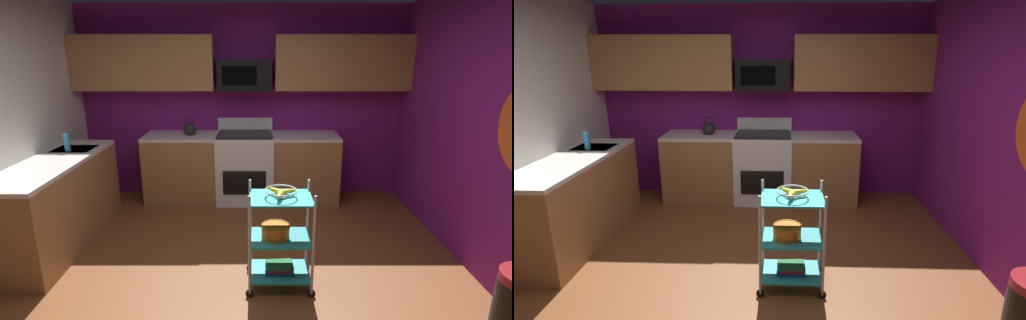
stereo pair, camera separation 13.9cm
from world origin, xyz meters
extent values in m
cube|color=brown|center=(0.00, 0.00, -0.02)|extent=(4.40, 4.80, 0.04)
cube|color=#751970|center=(0.00, 2.43, 1.30)|extent=(4.52, 0.06, 2.60)
cube|color=#9E6B3D|center=(0.00, 2.10, 0.44)|extent=(2.59, 0.60, 0.88)
cube|color=silver|center=(0.00, 2.10, 0.90)|extent=(2.59, 0.60, 0.04)
cube|color=#9E6B3D|center=(-1.90, 0.85, 0.44)|extent=(0.60, 1.90, 0.88)
cube|color=silver|center=(-1.90, 0.85, 0.90)|extent=(0.60, 1.90, 0.04)
cube|color=#B7BABC|center=(-1.90, 1.35, 0.84)|extent=(0.44, 0.36, 0.16)
cube|color=white|center=(0.04, 2.10, 0.46)|extent=(0.76, 0.64, 0.92)
cube|color=black|center=(0.04, 1.78, 0.35)|extent=(0.56, 0.01, 0.32)
cube|color=white|center=(0.04, 2.39, 1.01)|extent=(0.76, 0.06, 0.18)
cube|color=black|center=(0.04, 2.10, 0.93)|extent=(0.72, 0.60, 0.02)
cube|color=#9E6B3D|center=(-1.28, 2.23, 1.85)|extent=(1.84, 0.33, 0.70)
cube|color=#9E6B3D|center=(1.32, 2.23, 1.85)|extent=(1.76, 0.33, 0.70)
cube|color=black|center=(0.04, 2.21, 1.70)|extent=(0.70, 0.38, 0.40)
cube|color=black|center=(-0.02, 2.02, 1.70)|extent=(0.44, 0.01, 0.24)
cylinder|color=silver|center=(0.14, -0.12, 0.47)|extent=(0.02, 0.02, 0.88)
cylinder|color=black|center=(0.14, -0.12, 0.04)|extent=(0.07, 0.02, 0.07)
cylinder|color=silver|center=(0.66, -0.12, 0.47)|extent=(0.02, 0.02, 0.88)
cylinder|color=black|center=(0.66, -0.12, 0.04)|extent=(0.07, 0.02, 0.07)
cylinder|color=silver|center=(0.14, 0.27, 0.47)|extent=(0.02, 0.02, 0.88)
cylinder|color=black|center=(0.14, 0.27, 0.04)|extent=(0.07, 0.02, 0.07)
cylinder|color=silver|center=(0.66, 0.27, 0.47)|extent=(0.02, 0.02, 0.88)
cylinder|color=black|center=(0.66, 0.27, 0.04)|extent=(0.07, 0.02, 0.07)
cube|color=teal|center=(0.40, 0.07, 0.12)|extent=(0.52, 0.39, 0.02)
cube|color=teal|center=(0.40, 0.07, 0.45)|extent=(0.52, 0.39, 0.02)
cube|color=teal|center=(0.40, 0.07, 0.82)|extent=(0.52, 0.39, 0.02)
torus|color=silver|center=(0.40, 0.07, 0.89)|extent=(0.27, 0.27, 0.01)
cylinder|color=silver|center=(0.40, 0.07, 0.84)|extent=(0.12, 0.12, 0.02)
ellipsoid|color=yellow|center=(0.45, 0.09, 0.87)|extent=(0.17, 0.09, 0.04)
ellipsoid|color=yellow|center=(0.36, 0.11, 0.87)|extent=(0.15, 0.14, 0.04)
ellipsoid|color=yellow|center=(0.39, 0.02, 0.87)|extent=(0.08, 0.17, 0.04)
cylinder|color=orange|center=(0.36, 0.07, 0.51)|extent=(0.24, 0.24, 0.11)
torus|color=orange|center=(0.36, 0.07, 0.57)|extent=(0.25, 0.25, 0.01)
cube|color=#1E4C8C|center=(0.40, 0.07, 0.14)|extent=(0.25, 0.18, 0.02)
cube|color=#B22626|center=(0.40, 0.07, 0.17)|extent=(0.22, 0.17, 0.02)
cube|color=#26723F|center=(0.40, 0.07, 0.19)|extent=(0.24, 0.17, 0.03)
sphere|color=black|center=(-0.69, 2.10, 0.99)|extent=(0.18, 0.18, 0.18)
sphere|color=black|center=(-0.69, 2.10, 1.08)|extent=(0.03, 0.03, 0.03)
cone|color=black|center=(-0.61, 2.10, 1.01)|extent=(0.09, 0.04, 0.06)
torus|color=black|center=(-0.69, 2.10, 1.10)|extent=(0.12, 0.01, 0.12)
cylinder|color=#2D8CBF|center=(-1.92, 1.24, 1.02)|extent=(0.06, 0.06, 0.20)
camera|label=1|loc=(0.19, -2.89, 2.00)|focal=26.68mm
camera|label=2|loc=(0.33, -2.88, 2.00)|focal=26.68mm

